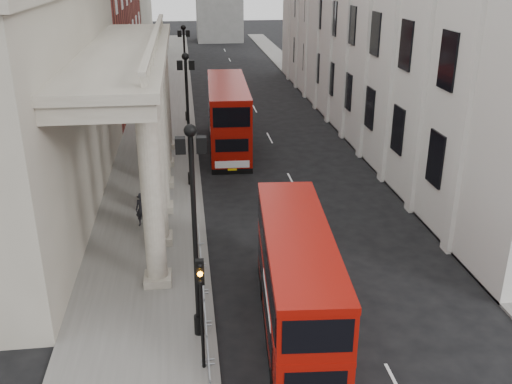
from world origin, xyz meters
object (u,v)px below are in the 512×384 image
Objects in this scene: lamp_post_mid at (188,111)px; pedestrian_b at (144,197)px; bus_near at (297,281)px; pedestrian_a at (142,210)px; lamp_post_south at (194,221)px; traffic_light at (201,295)px; pedestrian_c at (153,194)px; lamp_post_north at (185,67)px; bus_far at (228,115)px.

lamp_post_mid reaches higher than pedestrian_b.
pedestrian_a is (-6.46, 10.23, -1.20)m from bus_near.
lamp_post_south is 0.82× the size of bus_near.
traffic_light reaches higher than pedestrian_a.
bus_near is at bearing -50.61° from pedestrian_c.
lamp_post_south is at bearing -90.00° from lamp_post_mid.
pedestrian_a is 1.07× the size of pedestrian_b.
lamp_post_mid is 5.76m from pedestrian_c.
lamp_post_south is 13.20m from pedestrian_c.
traffic_light is 0.42× the size of bus_near.
pedestrian_a is at bearing 78.65° from pedestrian_b.
lamp_post_north is at bearing 100.94° from bus_near.
lamp_post_south and lamp_post_north have the same top height.
lamp_post_south is at bearing 91.66° from pedestrian_b.
lamp_post_mid is 1.93× the size of traffic_light.
pedestrian_a is at bearing 126.56° from bus_near.
traffic_light is 2.29× the size of pedestrian_a.
bus_near is at bearing -86.19° from bus_far.
bus_far is 13.09m from pedestrian_b.
pedestrian_a is at bearing -114.60° from lamp_post_mid.
lamp_post_mid is 18.11m from traffic_light.
bus_near is (3.74, -0.16, -2.65)m from lamp_post_south.
traffic_light is (0.10, -18.02, -1.80)m from lamp_post_mid.
pedestrian_b is at bearing 122.32° from bus_near.
pedestrian_c is at bearing -96.47° from lamp_post_north.
lamp_post_south is 4.74× the size of pedestrian_b.
pedestrian_b is at bearing 101.84° from pedestrian_a.
lamp_post_north is at bearing -108.77° from pedestrian_b.
lamp_post_mid is at bearing -134.89° from pedestrian_b.
pedestrian_a is (-2.71, -21.92, -3.85)m from lamp_post_north.
traffic_light is 4.18m from bus_near.
bus_far reaches higher than traffic_light.
pedestrian_b is at bearing -123.38° from pedestrian_c.
lamp_post_south is at bearing -62.82° from pedestrian_a.
traffic_light is at bearing -87.16° from lamp_post_south.
traffic_light is (0.10, -2.02, -1.80)m from lamp_post_south.
bus_near is 5.43× the size of pedestrian_a.
bus_near is 5.80× the size of pedestrian_b.
lamp_post_mid is at bearing 77.50° from pedestrian_a.
pedestrian_c is (-2.32, 14.42, -2.11)m from traffic_light.
traffic_light is 0.36× the size of bus_far.
lamp_post_mid is 4.44× the size of pedestrian_a.
pedestrian_c is (-5.97, 12.56, -1.27)m from bus_near.
lamp_post_south reaches higher than pedestrian_b.
lamp_post_mid is 16.00m from lamp_post_north.
lamp_post_mid is 16.79m from bus_near.
lamp_post_mid reaches higher than pedestrian_a.
pedestrian_c is (0.48, 0.44, -0.00)m from pedestrian_b.
lamp_post_mid is at bearing 72.24° from pedestrian_c.
bus_near is (3.64, 1.86, -0.85)m from traffic_light.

